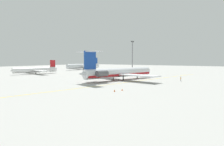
# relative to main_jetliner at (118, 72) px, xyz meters

# --- Properties ---
(ground) EXTENTS (390.59, 390.59, 0.00)m
(ground) POSITION_rel_main_jetliner_xyz_m (1.80, -5.33, -3.09)
(ground) COLOR #ADADA8
(main_jetliner) EXTENTS (38.36, 34.31, 11.33)m
(main_jetliner) POSITION_rel_main_jetliner_xyz_m (0.00, 0.00, 0.00)
(main_jetliner) COLOR silver
(main_jetliner) RESTS_ON ground
(airliner_mid_left) EXTENTS (26.39, 26.27, 7.91)m
(airliner_mid_left) POSITION_rel_main_jetliner_xyz_m (1.30, 57.44, -0.76)
(airliner_mid_left) COLOR white
(airliner_mid_left) RESTS_ON ground
(airliner_mid_right) EXTENTS (32.63, 32.44, 9.76)m
(airliner_mid_right) POSITION_rel_main_jetliner_xyz_m (51.57, 66.46, -0.21)
(airliner_mid_right) COLOR silver
(airliner_mid_right) RESTS_ON ground
(ground_crew_near_nose) EXTENTS (0.29, 0.41, 1.79)m
(ground_crew_near_nose) POSITION_rel_main_jetliner_xyz_m (24.68, 9.91, -1.95)
(ground_crew_near_nose) COLOR black
(ground_crew_near_nose) RESTS_ON ground
(ground_crew_near_tail) EXTENTS (0.42, 0.29, 1.78)m
(ground_crew_near_tail) POSITION_rel_main_jetliner_xyz_m (9.43, -22.14, -1.96)
(ground_crew_near_tail) COLOR black
(ground_crew_near_tail) RESTS_ON ground
(ground_crew_portside) EXTENTS (0.47, 0.29, 1.84)m
(ground_crew_portside) POSITION_rel_main_jetliner_xyz_m (22.21, 10.85, -1.93)
(ground_crew_portside) COLOR black
(ground_crew_portside) RESTS_ON ground
(safety_cone_nose) EXTENTS (0.40, 0.40, 0.55)m
(safety_cone_nose) POSITION_rel_main_jetliner_xyz_m (-24.38, -14.16, -2.81)
(safety_cone_nose) COLOR #EA590F
(safety_cone_nose) RESTS_ON ground
(safety_cone_wingtip) EXTENTS (0.40, 0.40, 0.55)m
(safety_cone_wingtip) POSITION_rel_main_jetliner_xyz_m (23.87, 12.63, -2.81)
(safety_cone_wingtip) COLOR #EA590F
(safety_cone_wingtip) RESTS_ON ground
(safety_cone_tail) EXTENTS (0.40, 0.40, 0.55)m
(safety_cone_tail) POSITION_rel_main_jetliner_xyz_m (-21.70, -14.84, -2.81)
(safety_cone_tail) COLOR #EA590F
(safety_cone_tail) RESTS_ON ground
(taxiway_centreline) EXTENTS (98.86, 21.57, 0.01)m
(taxiway_centreline) POSITION_rel_main_jetliner_xyz_m (1.06, -7.88, -3.09)
(taxiway_centreline) COLOR gold
(taxiway_centreline) RESTS_ON ground
(light_mast) EXTENTS (4.00, 0.70, 22.29)m
(light_mast) POSITION_rel_main_jetliner_xyz_m (66.65, 29.01, 9.25)
(light_mast) COLOR slate
(light_mast) RESTS_ON ground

